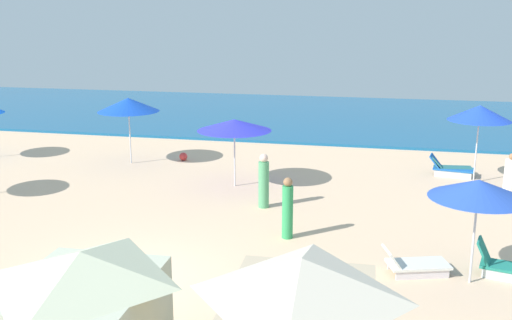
{
  "coord_description": "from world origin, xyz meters",
  "views": [
    {
      "loc": [
        5.33,
        -10.72,
        5.65
      ],
      "look_at": [
        1.44,
        6.86,
        1.17
      ],
      "focal_mm": 41.05,
      "sensor_mm": 36.0,
      "label": 1
    }
  ],
  "objects_px": {
    "umbrella_4": "(480,113)",
    "lounge_chair_4_0": "(450,168)",
    "umbrella_3": "(128,105)",
    "lounge_chair_5_1": "(505,265)",
    "umbrella_1": "(234,125)",
    "lounge_chair_5_0": "(414,264)",
    "beachgoer_2": "(288,209)",
    "umbrella_5": "(478,189)",
    "beach_ball_0": "(183,157)",
    "beachgoer_1": "(264,182)",
    "lounge_chair_4_1": "(450,168)",
    "beachgoer_0": "(510,180)"
  },
  "relations": [
    {
      "from": "umbrella_3",
      "to": "beach_ball_0",
      "type": "relative_size",
      "value": 7.98
    },
    {
      "from": "lounge_chair_5_0",
      "to": "beachgoer_2",
      "type": "bearing_deg",
      "value": 45.86
    },
    {
      "from": "lounge_chair_5_0",
      "to": "umbrella_4",
      "type": "bearing_deg",
      "value": -33.89
    },
    {
      "from": "umbrella_3",
      "to": "beachgoer_0",
      "type": "height_order",
      "value": "umbrella_3"
    },
    {
      "from": "beach_ball_0",
      "to": "umbrella_1",
      "type": "bearing_deg",
      "value": -46.13
    },
    {
      "from": "lounge_chair_5_1",
      "to": "beachgoer_2",
      "type": "relative_size",
      "value": 0.89
    },
    {
      "from": "lounge_chair_4_1",
      "to": "lounge_chair_5_0",
      "type": "xyz_separation_m",
      "value": [
        -1.61,
        -8.78,
        -0.04
      ]
    },
    {
      "from": "lounge_chair_5_0",
      "to": "lounge_chair_5_1",
      "type": "distance_m",
      "value": 1.98
    },
    {
      "from": "lounge_chair_4_1",
      "to": "beachgoer_1",
      "type": "height_order",
      "value": "beachgoer_1"
    },
    {
      "from": "lounge_chair_4_0",
      "to": "beachgoer_0",
      "type": "bearing_deg",
      "value": -159.17
    },
    {
      "from": "beachgoer_0",
      "to": "umbrella_5",
      "type": "bearing_deg",
      "value": -136.88
    },
    {
      "from": "umbrella_4",
      "to": "umbrella_5",
      "type": "distance_m",
      "value": 8.36
    },
    {
      "from": "umbrella_4",
      "to": "lounge_chair_4_0",
      "type": "relative_size",
      "value": 1.78
    },
    {
      "from": "beachgoer_2",
      "to": "lounge_chair_4_1",
      "type": "bearing_deg",
      "value": -111.86
    },
    {
      "from": "umbrella_5",
      "to": "lounge_chair_4_0",
      "type": "bearing_deg",
      "value": 87.2
    },
    {
      "from": "beachgoer_1",
      "to": "beach_ball_0",
      "type": "bearing_deg",
      "value": -135.44
    },
    {
      "from": "umbrella_3",
      "to": "lounge_chair_5_1",
      "type": "relative_size",
      "value": 1.78
    },
    {
      "from": "umbrella_5",
      "to": "beach_ball_0",
      "type": "height_order",
      "value": "umbrella_5"
    },
    {
      "from": "lounge_chair_4_0",
      "to": "lounge_chair_4_1",
      "type": "relative_size",
      "value": 0.93
    },
    {
      "from": "umbrella_5",
      "to": "beach_ball_0",
      "type": "bearing_deg",
      "value": 137.03
    },
    {
      "from": "umbrella_3",
      "to": "lounge_chair_4_0",
      "type": "bearing_deg",
      "value": 4.14
    },
    {
      "from": "umbrella_3",
      "to": "lounge_chair_5_1",
      "type": "distance_m",
      "value": 14.72
    },
    {
      "from": "lounge_chair_5_0",
      "to": "beachgoer_0",
      "type": "bearing_deg",
      "value": -44.79
    },
    {
      "from": "umbrella_1",
      "to": "lounge_chair_5_1",
      "type": "xyz_separation_m",
      "value": [
        7.61,
        -5.59,
        -1.83
      ]
    },
    {
      "from": "umbrella_1",
      "to": "beach_ball_0",
      "type": "bearing_deg",
      "value": 133.87
    },
    {
      "from": "umbrella_3",
      "to": "umbrella_5",
      "type": "distance_m",
      "value": 14.19
    },
    {
      "from": "umbrella_3",
      "to": "lounge_chair_5_0",
      "type": "height_order",
      "value": "umbrella_3"
    },
    {
      "from": "umbrella_4",
      "to": "lounge_chair_4_0",
      "type": "bearing_deg",
      "value": 131.25
    },
    {
      "from": "lounge_chair_5_1",
      "to": "umbrella_1",
      "type": "bearing_deg",
      "value": 67.14
    },
    {
      "from": "beachgoer_0",
      "to": "umbrella_1",
      "type": "bearing_deg",
      "value": 151.37
    },
    {
      "from": "umbrella_4",
      "to": "umbrella_5",
      "type": "bearing_deg",
      "value": -97.91
    },
    {
      "from": "lounge_chair_4_0",
      "to": "umbrella_1",
      "type": "bearing_deg",
      "value": 106.08
    },
    {
      "from": "umbrella_5",
      "to": "lounge_chair_5_1",
      "type": "height_order",
      "value": "umbrella_5"
    },
    {
      "from": "lounge_chair_5_0",
      "to": "beach_ball_0",
      "type": "height_order",
      "value": "lounge_chair_5_0"
    },
    {
      "from": "umbrella_5",
      "to": "beachgoer_1",
      "type": "distance_m",
      "value": 6.89
    },
    {
      "from": "beach_ball_0",
      "to": "lounge_chair_4_1",
      "type": "bearing_deg",
      "value": -0.56
    },
    {
      "from": "beachgoer_1",
      "to": "lounge_chair_4_1",
      "type": "bearing_deg",
      "value": 134.0
    },
    {
      "from": "lounge_chair_4_1",
      "to": "umbrella_5",
      "type": "distance_m",
      "value": 9.17
    },
    {
      "from": "umbrella_3",
      "to": "lounge_chair_5_0",
      "type": "bearing_deg",
      "value": -37.64
    },
    {
      "from": "lounge_chair_5_1",
      "to": "beachgoer_1",
      "type": "relative_size",
      "value": 0.87
    },
    {
      "from": "umbrella_1",
      "to": "beachgoer_1",
      "type": "bearing_deg",
      "value": -54.77
    },
    {
      "from": "umbrella_1",
      "to": "lounge_chair_4_0",
      "type": "distance_m",
      "value": 8.09
    },
    {
      "from": "lounge_chair_4_0",
      "to": "beachgoer_0",
      "type": "height_order",
      "value": "beachgoer_0"
    },
    {
      "from": "umbrella_1",
      "to": "beachgoer_2",
      "type": "bearing_deg",
      "value": -59.68
    },
    {
      "from": "umbrella_3",
      "to": "lounge_chair_4_1",
      "type": "bearing_deg",
      "value": 3.65
    },
    {
      "from": "umbrella_4",
      "to": "lounge_chair_4_1",
      "type": "xyz_separation_m",
      "value": [
        -0.72,
        0.7,
        -2.16
      ]
    },
    {
      "from": "lounge_chair_4_0",
      "to": "umbrella_5",
      "type": "bearing_deg",
      "value": 170.71
    },
    {
      "from": "umbrella_1",
      "to": "umbrella_5",
      "type": "bearing_deg",
      "value": -41.52
    },
    {
      "from": "umbrella_4",
      "to": "lounge_chair_4_0",
      "type": "xyz_separation_m",
      "value": [
        -0.7,
        0.8,
        -2.17
      ]
    },
    {
      "from": "lounge_chair_4_0",
      "to": "lounge_chair_5_0",
      "type": "relative_size",
      "value": 0.96
    }
  ]
}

